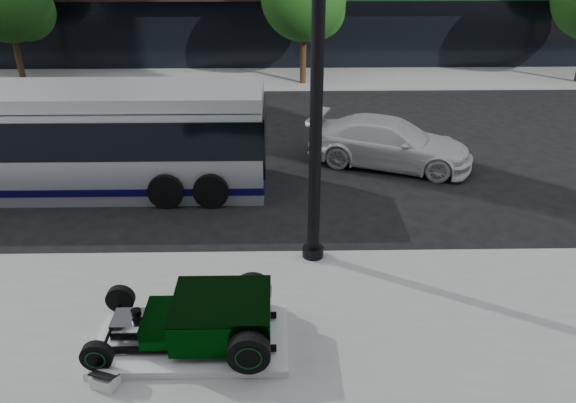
{
  "coord_description": "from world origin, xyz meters",
  "views": [
    {
      "loc": [
        -0.19,
        -13.03,
        6.94
      ],
      "look_at": [
        0.03,
        -1.6,
        1.2
      ],
      "focal_mm": 35.0,
      "sensor_mm": 36.0,
      "label": 1
    }
  ],
  "objects_px": {
    "lamppost": "(317,81)",
    "transit_bus": "(49,139)",
    "white_sedan": "(390,143)",
    "hot_rod": "(210,317)"
  },
  "relations": [
    {
      "from": "lamppost",
      "to": "transit_bus",
      "type": "height_order",
      "value": "lamppost"
    },
    {
      "from": "hot_rod",
      "to": "transit_bus",
      "type": "height_order",
      "value": "transit_bus"
    },
    {
      "from": "hot_rod",
      "to": "lamppost",
      "type": "relative_size",
      "value": 0.37
    },
    {
      "from": "white_sedan",
      "to": "hot_rod",
      "type": "bearing_deg",
      "value": 170.85
    },
    {
      "from": "hot_rod",
      "to": "white_sedan",
      "type": "xyz_separation_m",
      "value": [
        4.72,
        8.48,
        0.04
      ]
    },
    {
      "from": "transit_bus",
      "to": "white_sedan",
      "type": "relative_size",
      "value": 2.39
    },
    {
      "from": "hot_rod",
      "to": "white_sedan",
      "type": "height_order",
      "value": "white_sedan"
    },
    {
      "from": "hot_rod",
      "to": "lamppost",
      "type": "distance_m",
      "value": 4.92
    },
    {
      "from": "lamppost",
      "to": "white_sedan",
      "type": "bearing_deg",
      "value": 63.91
    },
    {
      "from": "transit_bus",
      "to": "white_sedan",
      "type": "height_order",
      "value": "transit_bus"
    }
  ]
}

